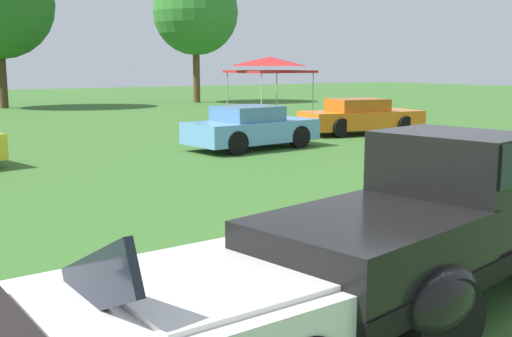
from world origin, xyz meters
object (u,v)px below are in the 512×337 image
show_car_orange (361,117)px  canopy_tent_center_field (270,64)px  feature_pickup_truck (447,216)px  show_car_skyblue (252,128)px

show_car_orange → canopy_tent_center_field: 5.74m
feature_pickup_truck → show_car_orange: bearing=49.8°
feature_pickup_truck → canopy_tent_center_field: 19.92m
show_car_skyblue → canopy_tent_center_field: canopy_tent_center_field is taller
feature_pickup_truck → canopy_tent_center_field: canopy_tent_center_field is taller
show_car_orange → canopy_tent_center_field: size_ratio=1.55×
show_car_skyblue → canopy_tent_center_field: size_ratio=1.38×
feature_pickup_truck → show_car_skyblue: bearing=66.3°
show_car_orange → canopy_tent_center_field: bearing=90.4°
canopy_tent_center_field → show_car_orange: bearing=-89.6°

